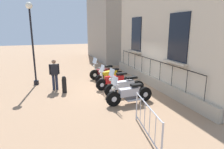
{
  "coord_description": "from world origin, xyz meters",
  "views": [
    {
      "loc": [
        3.55,
        9.71,
        3.28
      ],
      "look_at": [
        0.37,
        0.0,
        0.8
      ],
      "focal_mm": 31.34,
      "sensor_mm": 36.0,
      "label": 1
    }
  ],
  "objects_px": {
    "motorcycle_yellow": "(110,76)",
    "motorcycle_white": "(124,86)",
    "motorcycle_red": "(115,81)",
    "pedestrian_standing": "(54,73)",
    "crowd_barrier": "(147,120)",
    "motorcycle_maroon": "(104,72)",
    "lamppost": "(32,36)",
    "bollard": "(64,84)",
    "motorcycle_silver": "(129,94)"
  },
  "relations": [
    {
      "from": "motorcycle_yellow",
      "to": "motorcycle_white",
      "type": "xyz_separation_m",
      "value": [
        -0.01,
        2.33,
        0.01
      ]
    },
    {
      "from": "motorcycle_red",
      "to": "pedestrian_standing",
      "type": "distance_m",
      "value": 3.23
    },
    {
      "from": "crowd_barrier",
      "to": "motorcycle_white",
      "type": "bearing_deg",
      "value": -101.41
    },
    {
      "from": "motorcycle_red",
      "to": "pedestrian_standing",
      "type": "xyz_separation_m",
      "value": [
        3.08,
        -0.85,
        0.47
      ]
    },
    {
      "from": "motorcycle_maroon",
      "to": "lamppost",
      "type": "bearing_deg",
      "value": 0.85
    },
    {
      "from": "crowd_barrier",
      "to": "bollard",
      "type": "relative_size",
      "value": 2.61
    },
    {
      "from": "motorcycle_maroon",
      "to": "motorcycle_silver",
      "type": "bearing_deg",
      "value": 88.49
    },
    {
      "from": "motorcycle_yellow",
      "to": "motorcycle_white",
      "type": "bearing_deg",
      "value": 90.24
    },
    {
      "from": "motorcycle_silver",
      "to": "bollard",
      "type": "relative_size",
      "value": 2.51
    },
    {
      "from": "motorcycle_yellow",
      "to": "motorcycle_silver",
      "type": "bearing_deg",
      "value": 86.56
    },
    {
      "from": "motorcycle_silver",
      "to": "lamppost",
      "type": "height_order",
      "value": "lamppost"
    },
    {
      "from": "motorcycle_white",
      "to": "motorcycle_yellow",
      "type": "bearing_deg",
      "value": -89.76
    },
    {
      "from": "lamppost",
      "to": "bollard",
      "type": "xyz_separation_m",
      "value": [
        -1.46,
        2.02,
        -2.36
      ]
    },
    {
      "from": "motorcycle_maroon",
      "to": "motorcycle_yellow",
      "type": "xyz_separation_m",
      "value": [
        -0.09,
        1.05,
        -0.0
      ]
    },
    {
      "from": "motorcycle_silver",
      "to": "motorcycle_yellow",
      "type": "bearing_deg",
      "value": -93.44
    },
    {
      "from": "crowd_barrier",
      "to": "motorcycle_yellow",
      "type": "bearing_deg",
      "value": -97.0
    },
    {
      "from": "motorcycle_yellow",
      "to": "lamppost",
      "type": "xyz_separation_m",
      "value": [
        4.24,
        -0.99,
        2.37
      ]
    },
    {
      "from": "motorcycle_red",
      "to": "lamppost",
      "type": "height_order",
      "value": "lamppost"
    },
    {
      "from": "motorcycle_maroon",
      "to": "motorcycle_red",
      "type": "xyz_separation_m",
      "value": [
        0.04,
        2.3,
        0.02
      ]
    },
    {
      "from": "motorcycle_white",
      "to": "motorcycle_silver",
      "type": "xyz_separation_m",
      "value": [
        0.22,
        1.11,
        -0.01
      ]
    },
    {
      "from": "motorcycle_yellow",
      "to": "crowd_barrier",
      "type": "bearing_deg",
      "value": 83.0
    },
    {
      "from": "motorcycle_yellow",
      "to": "motorcycle_silver",
      "type": "relative_size",
      "value": 0.91
    },
    {
      "from": "motorcycle_yellow",
      "to": "motorcycle_red",
      "type": "relative_size",
      "value": 0.92
    },
    {
      "from": "crowd_barrier",
      "to": "pedestrian_standing",
      "type": "relative_size",
      "value": 1.39
    },
    {
      "from": "motorcycle_white",
      "to": "crowd_barrier",
      "type": "relative_size",
      "value": 0.94
    },
    {
      "from": "motorcycle_maroon",
      "to": "pedestrian_standing",
      "type": "relative_size",
      "value": 1.2
    },
    {
      "from": "lamppost",
      "to": "bollard",
      "type": "relative_size",
      "value": 5.24
    },
    {
      "from": "bollard",
      "to": "motorcycle_white",
      "type": "bearing_deg",
      "value": 155.09
    },
    {
      "from": "motorcycle_maroon",
      "to": "crowd_barrier",
      "type": "bearing_deg",
      "value": 84.72
    },
    {
      "from": "motorcycle_red",
      "to": "motorcycle_silver",
      "type": "height_order",
      "value": "motorcycle_red"
    },
    {
      "from": "motorcycle_red",
      "to": "crowd_barrier",
      "type": "distance_m",
      "value": 4.87
    },
    {
      "from": "lamppost",
      "to": "crowd_barrier",
      "type": "distance_m",
      "value": 8.19
    },
    {
      "from": "motorcycle_white",
      "to": "pedestrian_standing",
      "type": "relative_size",
      "value": 1.3
    },
    {
      "from": "motorcycle_maroon",
      "to": "motorcycle_red",
      "type": "relative_size",
      "value": 0.92
    },
    {
      "from": "crowd_barrier",
      "to": "motorcycle_red",
      "type": "bearing_deg",
      "value": -97.32
    },
    {
      "from": "motorcycle_maroon",
      "to": "motorcycle_yellow",
      "type": "relative_size",
      "value": 0.99
    },
    {
      "from": "motorcycle_maroon",
      "to": "motorcycle_silver",
      "type": "xyz_separation_m",
      "value": [
        0.12,
        4.49,
        -0.0
      ]
    },
    {
      "from": "motorcycle_yellow",
      "to": "motorcycle_red",
      "type": "height_order",
      "value": "motorcycle_red"
    },
    {
      "from": "motorcycle_white",
      "to": "motorcycle_maroon",
      "type": "bearing_deg",
      "value": -88.34
    },
    {
      "from": "crowd_barrier",
      "to": "bollard",
      "type": "height_order",
      "value": "crowd_barrier"
    },
    {
      "from": "motorcycle_silver",
      "to": "bollard",
      "type": "xyz_separation_m",
      "value": [
        2.58,
        -2.41,
        0.01
      ]
    },
    {
      "from": "motorcycle_maroon",
      "to": "lamppost",
      "type": "height_order",
      "value": "lamppost"
    },
    {
      "from": "motorcycle_silver",
      "to": "bollard",
      "type": "height_order",
      "value": "motorcycle_silver"
    },
    {
      "from": "lamppost",
      "to": "crowd_barrier",
      "type": "bearing_deg",
      "value": 116.31
    },
    {
      "from": "motorcycle_yellow",
      "to": "motorcycle_silver",
      "type": "distance_m",
      "value": 3.45
    },
    {
      "from": "motorcycle_red",
      "to": "lamppost",
      "type": "xyz_separation_m",
      "value": [
        4.11,
        -2.23,
        2.35
      ]
    },
    {
      "from": "motorcycle_maroon",
      "to": "pedestrian_standing",
      "type": "distance_m",
      "value": 3.47
    },
    {
      "from": "motorcycle_yellow",
      "to": "bollard",
      "type": "xyz_separation_m",
      "value": [
        2.78,
        1.04,
        0.01
      ]
    },
    {
      "from": "lamppost",
      "to": "pedestrian_standing",
      "type": "bearing_deg",
      "value": 126.65
    },
    {
      "from": "motorcycle_maroon",
      "to": "bollard",
      "type": "distance_m",
      "value": 3.41
    }
  ]
}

